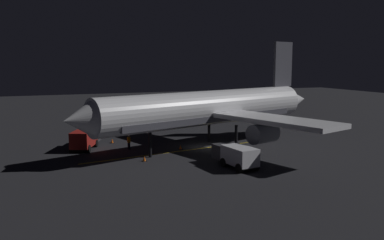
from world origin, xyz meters
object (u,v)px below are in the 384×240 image
at_px(traffic_cone_near_left, 144,159).
at_px(airliner, 211,109).
at_px(traffic_cone_near_right, 112,141).
at_px(catering_truck, 236,156).
at_px(ground_crew_worker, 129,142).
at_px(baggage_truck, 86,139).
at_px(traffic_cone_under_wing, 180,147).

bearing_deg(traffic_cone_near_left, airliner, -66.26).
bearing_deg(airliner, traffic_cone_near_right, 57.75).
bearing_deg(airliner, catering_truck, 169.76).
xyz_separation_m(catering_truck, ground_crew_worker, (12.19, 7.98, -0.26)).
bearing_deg(baggage_truck, ground_crew_worker, -117.36).
bearing_deg(traffic_cone_under_wing, airliner, -89.21).
xyz_separation_m(traffic_cone_near_left, traffic_cone_near_right, (11.11, 1.24, 0.00)).
bearing_deg(airliner, traffic_cone_near_left, 113.74).
xyz_separation_m(catering_truck, traffic_cone_under_wing, (9.94, 2.22, -0.89)).
height_order(baggage_truck, traffic_cone_under_wing, baggage_truck).
relative_size(baggage_truck, ground_crew_worker, 3.86).
bearing_deg(traffic_cone_near_right, airliner, -122.25).
distance_m(airliner, traffic_cone_near_left, 11.44).
distance_m(airliner, traffic_cone_under_wing, 6.00).
bearing_deg(baggage_truck, catering_truck, -139.02).
bearing_deg(airliner, baggage_truck, 72.27).
height_order(catering_truck, traffic_cone_near_right, catering_truck).
bearing_deg(traffic_cone_near_left, traffic_cone_near_right, 6.38).
relative_size(ground_crew_worker, traffic_cone_near_right, 3.16).
xyz_separation_m(airliner, catering_truck, (-9.99, 1.81, -3.56)).
bearing_deg(traffic_cone_near_right, traffic_cone_under_wing, -135.25).
distance_m(catering_truck, traffic_cone_near_right, 19.18).
relative_size(baggage_truck, catering_truck, 1.16).
bearing_deg(traffic_cone_under_wing, baggage_truck, 65.88).
xyz_separation_m(baggage_truck, traffic_cone_near_left, (-8.89, -4.88, -0.98)).
distance_m(ground_crew_worker, traffic_cone_near_left, 6.47).
xyz_separation_m(ground_crew_worker, traffic_cone_near_right, (4.68, 1.11, -0.64)).
relative_size(airliner, traffic_cone_under_wing, 67.31).
relative_size(airliner, traffic_cone_near_left, 67.31).
relative_size(airliner, ground_crew_worker, 21.28).
distance_m(airliner, ground_crew_worker, 10.73).
xyz_separation_m(baggage_truck, ground_crew_worker, (-2.45, -4.74, -0.34)).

